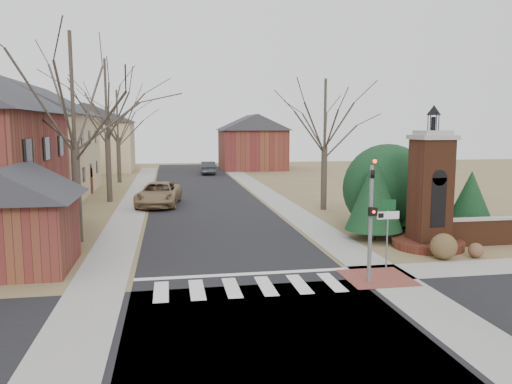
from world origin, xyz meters
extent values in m
plane|color=brown|center=(0.00, 0.00, 0.00)|extent=(120.00, 120.00, 0.00)
cube|color=black|center=(0.00, 22.00, 0.01)|extent=(8.00, 70.00, 0.01)
cube|color=black|center=(0.00, -3.00, 0.01)|extent=(120.00, 8.00, 0.01)
cube|color=silver|center=(0.00, 0.80, 0.01)|extent=(8.00, 2.20, 0.02)
cube|color=silver|center=(0.00, 2.30, 0.01)|extent=(8.00, 0.35, 0.02)
cube|color=gray|center=(5.20, 22.00, 0.01)|extent=(2.00, 60.00, 0.02)
cube|color=gray|center=(-5.20, 22.00, 0.01)|extent=(2.00, 60.00, 0.02)
cube|color=brown|center=(4.80, 1.00, 0.01)|extent=(2.40, 2.40, 0.02)
cylinder|color=slate|center=(4.30, 0.60, 2.10)|extent=(0.14, 0.14, 4.20)
imported|color=black|center=(4.30, 0.60, 4.05)|extent=(0.15, 0.18, 0.90)
sphere|color=#FF0C05|center=(4.30, 0.38, 4.35)|extent=(0.14, 0.14, 0.14)
cube|color=black|center=(4.30, 0.42, 2.60)|extent=(0.28, 0.16, 0.30)
sphere|color=#FF0C05|center=(4.30, 0.33, 2.60)|extent=(0.11, 0.11, 0.11)
cylinder|color=slate|center=(5.60, 2.00, 1.30)|extent=(0.06, 0.06, 2.60)
cube|color=silver|center=(5.60, 1.98, 2.15)|extent=(0.90, 0.03, 0.30)
cube|color=black|center=(5.30, 1.97, 2.15)|extent=(0.22, 0.02, 0.18)
cube|color=#0D401B|center=(5.60, 1.98, 2.55)|extent=(0.60, 0.03, 0.40)
cylinder|color=#542C18|center=(9.00, 5.00, 0.18)|extent=(3.20, 3.20, 0.36)
cube|color=#542C18|center=(9.00, 5.00, 2.50)|extent=(1.50, 1.50, 5.00)
cube|color=black|center=(9.00, 4.28, 2.20)|extent=(0.70, 0.10, 2.20)
cube|color=gray|center=(9.00, 5.00, 5.05)|extent=(1.70, 1.70, 0.20)
cube|color=gray|center=(9.00, 5.00, 5.25)|extent=(1.30, 1.30, 0.20)
cylinder|color=black|center=(9.00, 5.00, 5.65)|extent=(0.20, 0.20, 0.60)
cone|color=black|center=(9.00, 5.00, 6.25)|extent=(0.64, 0.64, 0.45)
cube|color=#CEB489|center=(-13.50, 27.00, 3.20)|extent=(9.00, 12.00, 6.40)
cube|color=brown|center=(-8.50, 4.50, 1.40)|extent=(4.00, 4.00, 2.80)
cube|color=#CEB489|center=(-12.00, 48.00, 3.00)|extent=(10.00, 8.00, 6.00)
cube|color=#CEB489|center=(-14.80, 46.40, 6.99)|extent=(0.75, 0.75, 3.08)
cube|color=brown|center=(8.00, 48.00, 2.50)|extent=(8.00, 8.00, 5.00)
cube|color=brown|center=(5.76, 46.40, 5.90)|extent=(0.75, 0.75, 2.80)
cylinder|color=#473D33|center=(7.20, 7.00, 0.25)|extent=(0.20, 0.20, 0.50)
cone|color=black|center=(7.20, 7.00, 2.30)|extent=(2.80, 2.80, 3.60)
cylinder|color=#473D33|center=(10.50, 8.20, 0.25)|extent=(0.20, 0.20, 0.50)
cone|color=black|center=(10.50, 8.20, 2.60)|extent=(3.40, 3.40, 4.20)
cylinder|color=#473D33|center=(12.50, 7.20, 0.25)|extent=(0.20, 0.20, 0.50)
cone|color=black|center=(12.50, 7.20, 1.90)|extent=(2.40, 2.40, 2.80)
sphere|color=black|center=(9.00, 9.50, 2.40)|extent=(4.80, 4.80, 4.80)
cylinder|color=#473D33|center=(-7.00, 9.00, 2.42)|extent=(0.40, 0.40, 4.83)
cylinder|color=#473D33|center=(-7.00, 22.00, 2.52)|extent=(0.40, 0.40, 5.04)
cylinder|color=#473D33|center=(-7.50, 35.00, 2.21)|extent=(0.40, 0.40, 4.41)
cylinder|color=#473D33|center=(7.50, 16.00, 2.10)|extent=(0.40, 0.40, 4.20)
imported|color=#8C704C|center=(-3.40, 19.52, 0.82)|extent=(3.42, 6.18, 1.64)
imported|color=#313238|center=(1.81, 41.96, 0.74)|extent=(1.75, 4.56, 1.48)
sphere|color=brown|center=(8.60, 3.00, 0.55)|extent=(1.10, 1.10, 1.10)
sphere|color=brown|center=(10.10, 3.00, 0.32)|extent=(0.64, 0.64, 0.64)
camera|label=1|loc=(-2.65, -15.69, 5.55)|focal=35.00mm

